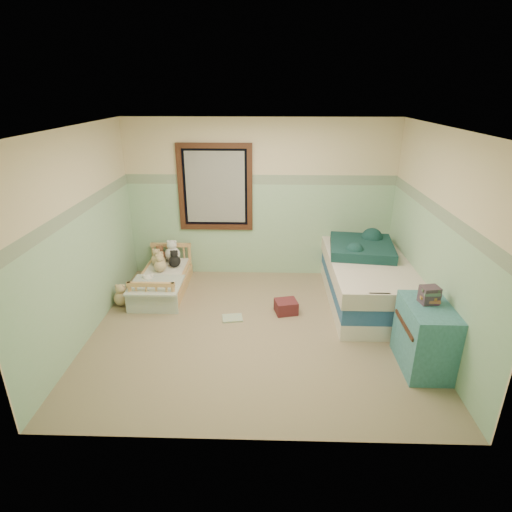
{
  "coord_description": "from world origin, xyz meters",
  "views": [
    {
      "loc": [
        0.13,
        -4.58,
        2.9
      ],
      "look_at": [
        -0.02,
        0.35,
        0.88
      ],
      "focal_mm": 29.07,
      "sensor_mm": 36.0,
      "label": 1
    }
  ],
  "objects_px": {
    "plush_floor_tan": "(122,298)",
    "dresser": "(425,337)",
    "toddler_bed_frame": "(164,286)",
    "twin_bed_frame": "(365,295)",
    "red_pillow": "(286,307)",
    "plush_floor_cream": "(149,289)",
    "floor_book": "(232,318)"
  },
  "relations": [
    {
      "from": "floor_book",
      "to": "dresser",
      "type": "bearing_deg",
      "value": -32.64
    },
    {
      "from": "plush_floor_tan",
      "to": "dresser",
      "type": "height_order",
      "value": "dresser"
    },
    {
      "from": "red_pillow",
      "to": "floor_book",
      "type": "height_order",
      "value": "red_pillow"
    },
    {
      "from": "twin_bed_frame",
      "to": "dresser",
      "type": "distance_m",
      "value": 1.55
    },
    {
      "from": "toddler_bed_frame",
      "to": "plush_floor_tan",
      "type": "bearing_deg",
      "value": -137.99
    },
    {
      "from": "plush_floor_tan",
      "to": "red_pillow",
      "type": "relative_size",
      "value": 0.76
    },
    {
      "from": "toddler_bed_frame",
      "to": "floor_book",
      "type": "relative_size",
      "value": 4.94
    },
    {
      "from": "twin_bed_frame",
      "to": "floor_book",
      "type": "height_order",
      "value": "twin_bed_frame"
    },
    {
      "from": "plush_floor_cream",
      "to": "red_pillow",
      "type": "xyz_separation_m",
      "value": [
        2.01,
        -0.4,
        -0.03
      ]
    },
    {
      "from": "dresser",
      "to": "red_pillow",
      "type": "distance_m",
      "value": 1.88
    },
    {
      "from": "toddler_bed_frame",
      "to": "dresser",
      "type": "xyz_separation_m",
      "value": [
        3.31,
        -1.73,
        0.29
      ]
    },
    {
      "from": "toddler_bed_frame",
      "to": "dresser",
      "type": "relative_size",
      "value": 1.74
    },
    {
      "from": "plush_floor_cream",
      "to": "floor_book",
      "type": "distance_m",
      "value": 1.41
    },
    {
      "from": "plush_floor_tan",
      "to": "toddler_bed_frame",
      "type": "bearing_deg",
      "value": 42.01
    },
    {
      "from": "plush_floor_tan",
      "to": "dresser",
      "type": "xyz_separation_m",
      "value": [
        3.8,
        -1.29,
        0.27
      ]
    },
    {
      "from": "toddler_bed_frame",
      "to": "plush_floor_cream",
      "type": "bearing_deg",
      "value": -129.73
    },
    {
      "from": "twin_bed_frame",
      "to": "dresser",
      "type": "xyz_separation_m",
      "value": [
        0.3,
        -1.5,
        0.27
      ]
    },
    {
      "from": "dresser",
      "to": "floor_book",
      "type": "xyz_separation_m",
      "value": [
        -2.19,
        0.94,
        -0.37
      ]
    },
    {
      "from": "plush_floor_cream",
      "to": "floor_book",
      "type": "height_order",
      "value": "plush_floor_cream"
    },
    {
      "from": "plush_floor_cream",
      "to": "red_pillow",
      "type": "height_order",
      "value": "plush_floor_cream"
    },
    {
      "from": "twin_bed_frame",
      "to": "red_pillow",
      "type": "height_order",
      "value": "twin_bed_frame"
    },
    {
      "from": "plush_floor_tan",
      "to": "dresser",
      "type": "distance_m",
      "value": 4.02
    },
    {
      "from": "twin_bed_frame",
      "to": "floor_book",
      "type": "bearing_deg",
      "value": -163.72
    },
    {
      "from": "red_pillow",
      "to": "plush_floor_cream",
      "type": "bearing_deg",
      "value": 168.81
    },
    {
      "from": "twin_bed_frame",
      "to": "red_pillow",
      "type": "bearing_deg",
      "value": -162.92
    },
    {
      "from": "plush_floor_cream",
      "to": "floor_book",
      "type": "xyz_separation_m",
      "value": [
        1.28,
        -0.59,
        -0.11
      ]
    },
    {
      "from": "toddler_bed_frame",
      "to": "red_pillow",
      "type": "relative_size",
      "value": 4.54
    },
    {
      "from": "plush_floor_cream",
      "to": "plush_floor_tan",
      "type": "height_order",
      "value": "plush_floor_cream"
    },
    {
      "from": "plush_floor_cream",
      "to": "plush_floor_tan",
      "type": "bearing_deg",
      "value": -143.09
    },
    {
      "from": "toddler_bed_frame",
      "to": "plush_floor_tan",
      "type": "xyz_separation_m",
      "value": [
        -0.5,
        -0.45,
        0.03
      ]
    },
    {
      "from": "twin_bed_frame",
      "to": "toddler_bed_frame",
      "type": "bearing_deg",
      "value": 175.45
    },
    {
      "from": "toddler_bed_frame",
      "to": "twin_bed_frame",
      "type": "xyz_separation_m",
      "value": [
        3.0,
        -0.24,
        0.03
      ]
    }
  ]
}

